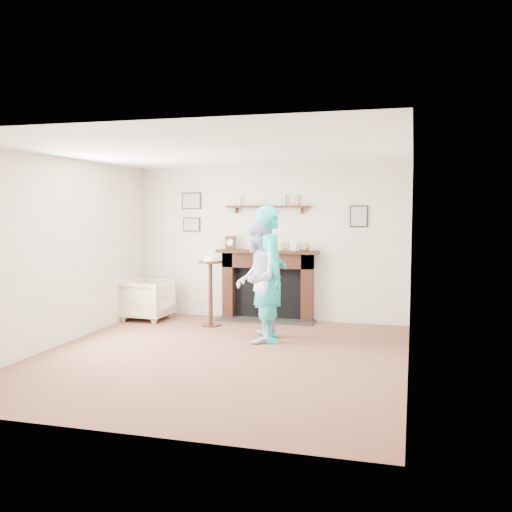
# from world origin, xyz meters

# --- Properties ---
(ground) EXTENTS (5.00, 5.00, 0.00)m
(ground) POSITION_xyz_m (0.00, 0.00, 0.00)
(ground) COLOR brown
(ground) RESTS_ON ground
(room_shell) EXTENTS (4.54, 5.02, 2.52)m
(room_shell) POSITION_xyz_m (-0.00, 0.69, 1.62)
(room_shell) COLOR beige
(room_shell) RESTS_ON ground
(armchair) EXTENTS (0.77, 0.75, 0.67)m
(armchair) POSITION_xyz_m (-1.90, 1.90, 0.00)
(armchair) COLOR gray
(armchair) RESTS_ON ground
(man) EXTENTS (0.71, 0.88, 1.69)m
(man) POSITION_xyz_m (0.23, 0.91, 0.00)
(man) COLOR silver
(man) RESTS_ON ground
(woman) EXTENTS (0.66, 0.79, 1.85)m
(woman) POSITION_xyz_m (0.40, 0.99, 0.00)
(woman) COLOR teal
(woman) RESTS_ON ground
(pedestal_table) EXTENTS (0.36, 0.36, 1.16)m
(pedestal_table) POSITION_xyz_m (-0.74, 1.71, 0.72)
(pedestal_table) COLOR black
(pedestal_table) RESTS_ON ground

